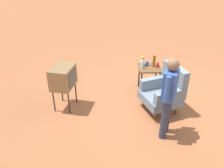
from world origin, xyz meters
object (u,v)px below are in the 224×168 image
Objects in this scene: soda_can_blue at (147,64)px; flower_vase at (143,60)px; soda_can_red at (158,65)px; person_standing at (169,94)px; armchair at (165,91)px; tv_on_stand at (63,77)px; bottle_short_clear at (142,64)px; bottle_tall_amber at (154,61)px; side_table at (149,71)px.

flower_vase reaches higher than soda_can_blue.
person_standing is at bearing -4.82° from soda_can_red.
flower_vase is (-0.95, -0.39, 0.33)m from armchair.
person_standing is (1.01, 2.09, 0.16)m from tv_on_stand.
bottle_short_clear is (-0.64, 1.83, -0.00)m from tv_on_stand.
tv_on_stand is 2.04m from flower_vase.
tv_on_stand is at bearing -70.94° from bottle_tall_amber.
bottle_short_clear is at bearing -72.72° from bottle_tall_amber.
person_standing reaches higher than bottle_tall_amber.
bottle_short_clear is 1.64× the size of soda_can_blue.
bottle_short_clear is 0.75× the size of flower_vase.
soda_can_red is (-1.69, 0.14, -0.20)m from person_standing.
bottle_tall_amber reaches higher than flower_vase.
soda_can_red reaches higher than side_table.
armchair reaches higher than soda_can_blue.
armchair is 1.03× the size of tv_on_stand.
person_standing is (1.69, 0.05, 0.36)m from side_table.
bottle_short_clear is at bearing 109.36° from tv_on_stand.
tv_on_stand reaches higher than flower_vase.
flower_vase is (-0.07, -0.28, -0.00)m from bottle_tall_amber.
soda_can_red is at bearing 71.22° from flower_vase.
tv_on_stand is at bearing -73.01° from soda_can_red.
bottle_tall_amber is at bearing -172.91° from armchair.
side_table is at bearing 54.27° from flower_vase.
person_standing reaches higher than soda_can_red.
bottle_tall_amber reaches higher than soda_can_red.
soda_can_blue is 0.46× the size of flower_vase.
soda_can_blue is 0.15m from flower_vase.
soda_can_blue is at bearing -111.36° from soda_can_red.
soda_can_red is at bearing 68.64° from soda_can_blue.
soda_can_red is (0.06, 0.09, -0.09)m from bottle_tall_amber.
soda_can_blue is (-0.93, -0.27, 0.24)m from armchair.
bottle_short_clear is at bearing -84.39° from soda_can_red.
bottle_tall_amber is at bearing 76.29° from soda_can_blue.
armchair is at bearing 16.25° from soda_can_blue.
armchair is at bearing 7.09° from bottle_tall_amber.
armchair is 0.94m from bottle_short_clear.
side_table is at bearing 108.47° from tv_on_stand.
tv_on_stand is at bearing -93.65° from armchair.
armchair is 2.28m from tv_on_stand.
bottle_tall_amber is (-0.10, 0.32, 0.05)m from bottle_short_clear.
flower_vase is at bearing -157.85° from armchair.
armchair is 5.30× the size of bottle_short_clear.
side_table is 3.39× the size of bottle_short_clear.
soda_can_blue is 1.00× the size of soda_can_red.
armchair is at bearing 169.25° from person_standing.
bottle_tall_amber reaches higher than side_table.
flower_vase is at bearing 167.13° from bottle_short_clear.
person_standing is (0.86, -0.16, 0.44)m from armchair.
armchair is 4.00× the size of flower_vase.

